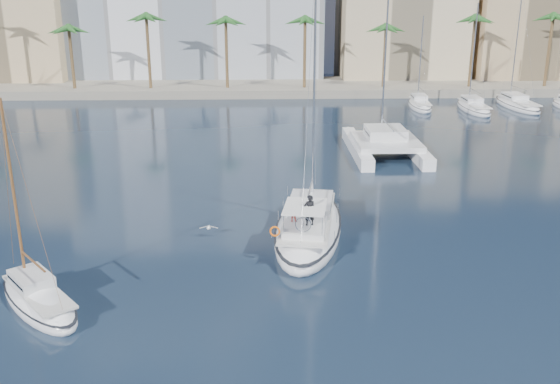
{
  "coord_description": "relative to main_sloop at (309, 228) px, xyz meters",
  "views": [
    {
      "loc": [
        -0.97,
        -33.84,
        15.49
      ],
      "look_at": [
        0.13,
        1.5,
        3.67
      ],
      "focal_mm": 40.0,
      "sensor_mm": 36.0,
      "label": 1
    }
  ],
  "objects": [
    {
      "name": "moored_yacht_c",
      "position": [
        30.96,
        43.52,
        -0.57
      ],
      "size": [
        3.98,
        12.33,
        15.54
      ],
      "primitive_type": null,
      "rotation": [
        0.0,
        0.0,
        0.03
      ],
      "color": "white",
      "rests_on": "ground"
    },
    {
      "name": "small_sloop",
      "position": [
        -14.32,
        -8.91,
        -0.16
      ],
      "size": [
        6.7,
        7.48,
        11.03
      ],
      "rotation": [
        0.0,
        0.0,
        0.68
      ],
      "color": "white",
      "rests_on": "ground"
    },
    {
      "name": "seagull",
      "position": [
        -6.42,
        -0.07,
        0.11
      ],
      "size": [
        1.2,
        0.52,
        0.22
      ],
      "color": "silver",
      "rests_on": "ground"
    },
    {
      "name": "catamaran",
      "position": [
        8.87,
        20.41,
        0.6
      ],
      "size": [
        6.54,
        13.07,
        18.93
      ],
      "rotation": [
        0.0,
        0.0,
        0.0
      ],
      "color": "white",
      "rests_on": "ground"
    },
    {
      "name": "main_sloop",
      "position": [
        0.0,
        0.0,
        0.0
      ],
      "size": [
        6.18,
        13.55,
        19.38
      ],
      "rotation": [
        0.0,
        0.0,
        -0.16
      ],
      "color": "white",
      "rests_on": "ground"
    },
    {
      "name": "palm_centre",
      "position": [
        -2.04,
        53.52,
        9.71
      ],
      "size": [
        3.6,
        3.6,
        12.3
      ],
      "color": "brown",
      "rests_on": "ground"
    },
    {
      "name": "building_beige",
      "position": [
        19.96,
        66.52,
        9.43
      ],
      "size": [
        20.0,
        14.0,
        20.0
      ],
      "primitive_type": "cube",
      "color": "#C8B48F",
      "rests_on": "ground"
    },
    {
      "name": "quay",
      "position": [
        -2.04,
        57.52,
        0.03
      ],
      "size": [
        120.0,
        14.0,
        1.2
      ],
      "primitive_type": "cube",
      "color": "gray",
      "rests_on": "ground"
    },
    {
      "name": "ground",
      "position": [
        -2.04,
        -3.48,
        -0.57
      ],
      "size": [
        160.0,
        160.0,
        0.0
      ],
      "primitive_type": "plane",
      "color": "black",
      "rests_on": "ground"
    },
    {
      "name": "moored_yacht_b",
      "position": [
        24.46,
        41.52,
        -0.57
      ],
      "size": [
        3.32,
        10.83,
        13.72
      ],
      "primitive_type": null,
      "rotation": [
        0.0,
        0.0,
        -0.02
      ],
      "color": "white",
      "rests_on": "ground"
    },
    {
      "name": "palm_right",
      "position": [
        31.96,
        53.52,
        9.71
      ],
      "size": [
        3.6,
        3.6,
        12.3
      ],
      "color": "brown",
      "rests_on": "ground"
    },
    {
      "name": "building_tan_right",
      "position": [
        39.96,
        64.52,
        8.43
      ],
      "size": [
        18.0,
        12.0,
        18.0
      ],
      "primitive_type": "cube",
      "color": "tan",
      "rests_on": "ground"
    },
    {
      "name": "palm_left",
      "position": [
        -36.04,
        53.52,
        9.71
      ],
      "size": [
        3.6,
        3.6,
        12.3
      ],
      "color": "brown",
      "rests_on": "ground"
    },
    {
      "name": "moored_yacht_a",
      "position": [
        17.96,
        43.52,
        -0.57
      ],
      "size": [
        3.37,
        9.52,
        11.9
      ],
      "primitive_type": null,
      "rotation": [
        0.0,
        0.0,
        -0.07
      ],
      "color": "white",
      "rests_on": "ground"
    }
  ]
}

